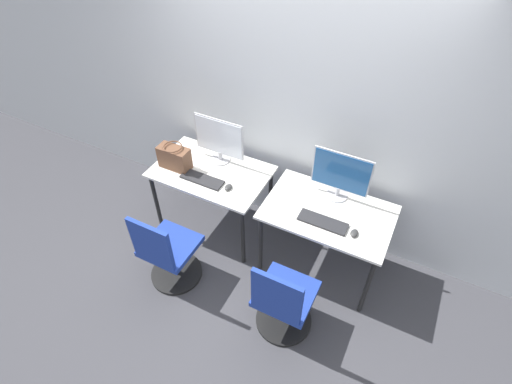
# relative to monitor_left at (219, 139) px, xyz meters

# --- Properties ---
(ground_plane) EXTENTS (20.00, 20.00, 0.00)m
(ground_plane) POSITION_rel_monitor_left_xyz_m (0.58, -0.53, -1.00)
(ground_plane) COLOR #3D3D42
(wall_back) EXTENTS (12.00, 0.05, 2.80)m
(wall_back) POSITION_rel_monitor_left_xyz_m (0.58, 0.29, 0.40)
(wall_back) COLOR silver
(wall_back) RESTS_ON ground_plane
(desk_left) EXTENTS (1.08, 0.69, 0.75)m
(desk_left) POSITION_rel_monitor_left_xyz_m (0.00, -0.18, -0.33)
(desk_left) COLOR silver
(desk_left) RESTS_ON ground_plane
(monitor_left) EXTENTS (0.50, 0.19, 0.46)m
(monitor_left) POSITION_rel_monitor_left_xyz_m (0.00, 0.00, 0.00)
(monitor_left) COLOR #B2B2B7
(monitor_left) RESTS_ON desk_left
(keyboard_left) EXTENTS (0.41, 0.14, 0.02)m
(keyboard_left) POSITION_rel_monitor_left_xyz_m (0.00, -0.33, -0.23)
(keyboard_left) COLOR #262628
(keyboard_left) RESTS_ON desk_left
(mouse_left) EXTENTS (0.06, 0.09, 0.03)m
(mouse_left) POSITION_rel_monitor_left_xyz_m (0.27, -0.32, -0.23)
(mouse_left) COLOR #333333
(mouse_left) RESTS_ON desk_left
(office_chair_left) EXTENTS (0.48, 0.48, 0.89)m
(office_chair_left) POSITION_rel_monitor_left_xyz_m (-0.01, -0.95, -0.63)
(office_chair_left) COLOR black
(office_chair_left) RESTS_ON ground_plane
(desk_right) EXTENTS (1.08, 0.69, 0.75)m
(desk_right) POSITION_rel_monitor_left_xyz_m (1.16, -0.18, -0.33)
(desk_right) COLOR silver
(desk_right) RESTS_ON ground_plane
(monitor_right) EXTENTS (0.50, 0.19, 0.46)m
(monitor_right) POSITION_rel_monitor_left_xyz_m (1.16, 0.04, 0.00)
(monitor_right) COLOR #B2B2B7
(monitor_right) RESTS_ON desk_right
(keyboard_right) EXTENTS (0.41, 0.14, 0.02)m
(keyboard_right) POSITION_rel_monitor_left_xyz_m (1.16, -0.32, -0.23)
(keyboard_right) COLOR #262628
(keyboard_right) RESTS_ON desk_right
(mouse_right) EXTENTS (0.06, 0.09, 0.03)m
(mouse_right) POSITION_rel_monitor_left_xyz_m (1.43, -0.33, -0.23)
(mouse_right) COLOR #333333
(mouse_right) RESTS_ON desk_right
(office_chair_right) EXTENTS (0.48, 0.48, 0.89)m
(office_chair_right) POSITION_rel_monitor_left_xyz_m (1.10, -0.93, -0.63)
(office_chair_right) COLOR black
(office_chair_right) RESTS_ON ground_plane
(handbag) EXTENTS (0.30, 0.18, 0.25)m
(handbag) POSITION_rel_monitor_left_xyz_m (-0.32, -0.28, -0.13)
(handbag) COLOR brown
(handbag) RESTS_ON desk_left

